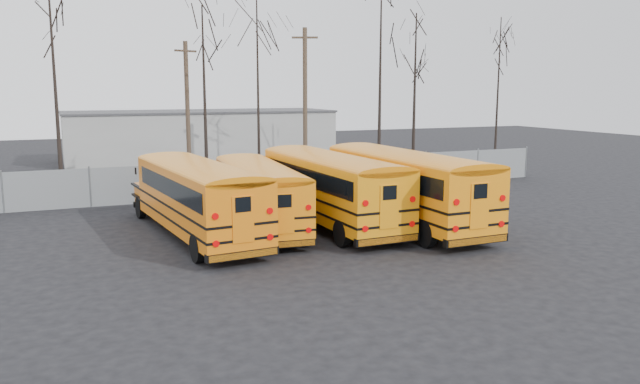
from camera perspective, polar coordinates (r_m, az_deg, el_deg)
name	(u,v)px	position (r m, az deg, el deg)	size (l,w,h in m)	color
ground	(328,245)	(24.17, 0.77, -4.91)	(120.00, 120.00, 0.00)	black
fence	(242,179)	(35.09, -7.13, 1.20)	(40.00, 0.04, 2.00)	gray
distant_building	(200,135)	(54.79, -10.89, 5.10)	(22.00, 8.00, 4.00)	#ADADA8
bus_a	(197,193)	(25.55, -11.22, -0.06)	(3.71, 11.49, 3.16)	black
bus_b	(258,190)	(26.80, -5.69, 0.20)	(3.38, 10.60, 2.92)	black
bus_c	(329,183)	(27.35, 0.82, 0.84)	(3.00, 11.68, 3.25)	black
bus_d	(403,181)	(27.61, 7.57, 0.98)	(2.96, 12.05, 3.36)	black
utility_pole_left	(188,112)	(39.96, -12.01, 7.17)	(1.48, 0.77, 8.85)	#4A3929
utility_pole_right	(305,100)	(43.88, -1.37, 8.41)	(1.71, 0.83, 10.11)	#4D3C2B
tree_2	(55,92)	(35.57, -23.03, 8.42)	(0.26, 0.26, 11.63)	black
tree_3	(205,99)	(37.97, -10.50, 8.38)	(0.26, 0.26, 10.77)	black
tree_4	(258,88)	(37.29, -5.69, 9.40)	(0.26, 0.26, 11.98)	black
tree_5	(380,83)	(43.00, 5.51, 9.93)	(0.26, 0.26, 12.77)	black
tree_6	(415,93)	(46.06, 8.64, 8.90)	(0.26, 0.26, 11.27)	black
tree_7	(498,97)	(45.48, 15.93, 8.34)	(0.26, 0.26, 10.80)	black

